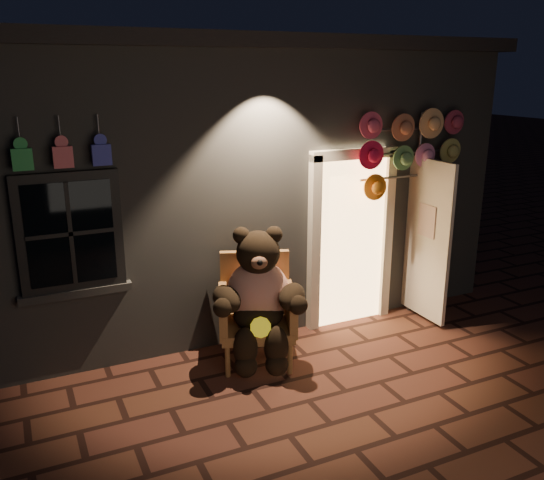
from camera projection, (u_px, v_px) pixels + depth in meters
ground at (309, 401)px, 5.57m from camera, size 60.00×60.00×0.00m
shop_building at (183, 164)px, 8.55m from camera, size 7.30×5.95×3.51m
wicker_armchair at (256, 309)px, 6.26m from camera, size 0.98×0.94×1.17m
teddy_bear at (259, 297)px, 6.07m from camera, size 1.02×0.96×1.49m
hat_rack at (410, 148)px, 6.88m from camera, size 1.48×0.22×2.61m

